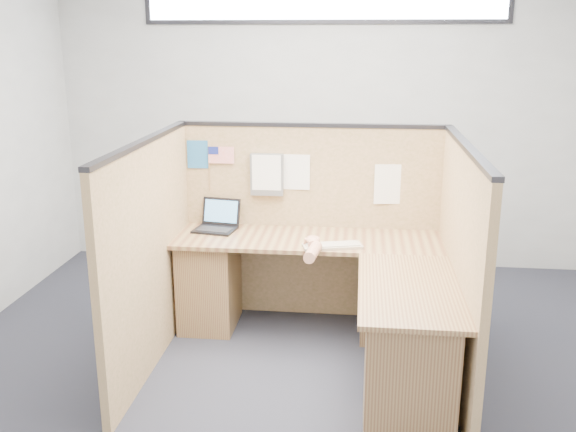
# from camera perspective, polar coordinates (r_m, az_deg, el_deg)

# --- Properties ---
(floor) EXTENTS (5.00, 5.00, 0.00)m
(floor) POSITION_cam_1_polar(r_m,az_deg,el_deg) (4.37, 0.94, -13.84)
(floor) COLOR black
(floor) RESTS_ON ground
(wall_back) EXTENTS (5.00, 0.00, 5.00)m
(wall_back) POSITION_cam_1_polar(r_m,az_deg,el_deg) (6.10, 3.08, 8.56)
(wall_back) COLOR #A6A9AB
(wall_back) RESTS_ON floor
(wall_front) EXTENTS (5.00, 0.00, 5.00)m
(wall_front) POSITION_cam_1_polar(r_m,az_deg,el_deg) (1.75, -6.15, -9.98)
(wall_front) COLOR #A6A9AB
(wall_front) RESTS_ON floor
(clerestory_window) EXTENTS (3.30, 0.04, 0.38)m
(clerestory_window) POSITION_cam_1_polar(r_m,az_deg,el_deg) (6.04, 3.23, 18.47)
(clerestory_window) COLOR #232328
(clerestory_window) RESTS_ON wall_back
(cubicle_partitions) EXTENTS (2.06, 1.83, 1.53)m
(cubicle_partitions) POSITION_cam_1_polar(r_m,az_deg,el_deg) (4.45, 1.52, -2.47)
(cubicle_partitions) COLOR olive
(cubicle_partitions) RESTS_ON floor
(l_desk) EXTENTS (1.95, 1.75, 0.73)m
(l_desk) POSITION_cam_1_polar(r_m,az_deg,el_deg) (4.44, 3.71, -7.72)
(l_desk) COLOR brown
(l_desk) RESTS_ON floor
(laptop) EXTENTS (0.34, 0.34, 0.22)m
(laptop) POSITION_cam_1_polar(r_m,az_deg,el_deg) (4.94, -6.38, -0.52)
(laptop) COLOR black
(laptop) RESTS_ON l_desk
(keyboard) EXTENTS (0.44, 0.24, 0.03)m
(keyboard) POSITION_cam_1_polar(r_m,az_deg,el_deg) (4.49, 3.97, -2.66)
(keyboard) COLOR tan
(keyboard) RESTS_ON l_desk
(mouse) EXTENTS (0.13, 0.09, 0.05)m
(mouse) POSITION_cam_1_polar(r_m,az_deg,el_deg) (4.50, 2.23, -2.46)
(mouse) COLOR #BBBABF
(mouse) RESTS_ON l_desk
(hand_forearm) EXTENTS (0.12, 0.42, 0.09)m
(hand_forearm) POSITION_cam_1_polar(r_m,az_deg,el_deg) (4.35, 2.23, -2.88)
(hand_forearm) COLOR tan
(hand_forearm) RESTS_ON l_desk
(blue_poster) EXTENTS (0.16, 0.01, 0.22)m
(blue_poster) POSITION_cam_1_polar(r_m,az_deg,el_deg) (4.99, -8.04, 5.44)
(blue_poster) COLOR #22619D
(blue_poster) RESTS_ON cubicle_partitions
(american_flag) EXTENTS (0.20, 0.01, 0.35)m
(american_flag) POSITION_cam_1_polar(r_m,az_deg,el_deg) (4.95, -6.22, 5.28)
(american_flag) COLOR olive
(american_flag) RESTS_ON cubicle_partitions
(file_holder) EXTENTS (0.25, 0.05, 0.32)m
(file_holder) POSITION_cam_1_polar(r_m,az_deg,el_deg) (4.89, -1.89, 3.71)
(file_holder) COLOR slate
(file_holder) RESTS_ON cubicle_partitions
(paper_left) EXTENTS (0.21, 0.01, 0.27)m
(paper_left) POSITION_cam_1_polar(r_m,az_deg,el_deg) (4.88, 0.71, 3.92)
(paper_left) COLOR white
(paper_left) RESTS_ON cubicle_partitions
(paper_right) EXTENTS (0.24, 0.03, 0.30)m
(paper_right) POSITION_cam_1_polar(r_m,az_deg,el_deg) (4.88, 9.07, 2.80)
(paper_right) COLOR white
(paper_right) RESTS_ON cubicle_partitions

